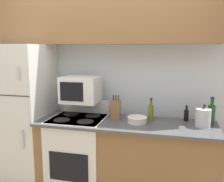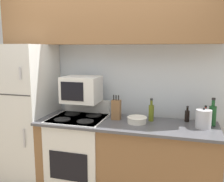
{
  "view_description": "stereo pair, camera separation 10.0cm",
  "coord_description": "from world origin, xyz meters",
  "px_view_note": "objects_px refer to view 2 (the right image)",
  "views": [
    {
      "loc": [
        0.82,
        -2.36,
        1.71
      ],
      "look_at": [
        0.17,
        0.27,
        1.25
      ],
      "focal_mm": 40.0,
      "sensor_mm": 36.0,
      "label": 1
    },
    {
      "loc": [
        0.92,
        -2.33,
        1.71
      ],
      "look_at": [
        0.17,
        0.27,
        1.25
      ],
      "focal_mm": 40.0,
      "sensor_mm": 36.0,
      "label": 2
    }
  ],
  "objects_px": {
    "microwave": "(81,89)",
    "kettle": "(203,119)",
    "bowl": "(137,120)",
    "refrigerator": "(27,114)",
    "bottle_wine_green": "(213,115)",
    "knife_block": "(116,110)",
    "bottle_soy_sauce": "(187,116)",
    "stove": "(79,153)",
    "bottle_hot_sauce": "(205,116)",
    "bottle_olive_oil": "(151,112)"
  },
  "relations": [
    {
      "from": "bottle_hot_sauce",
      "to": "bottle_wine_green",
      "type": "bearing_deg",
      "value": -38.48
    },
    {
      "from": "bowl",
      "to": "bottle_wine_green",
      "type": "xyz_separation_m",
      "value": [
        0.79,
        0.14,
        0.08
      ]
    },
    {
      "from": "bottle_soy_sauce",
      "to": "bottle_wine_green",
      "type": "height_order",
      "value": "bottle_wine_green"
    },
    {
      "from": "bowl",
      "to": "bottle_soy_sauce",
      "type": "distance_m",
      "value": 0.57
    },
    {
      "from": "kettle",
      "to": "knife_block",
      "type": "bearing_deg",
      "value": 176.48
    },
    {
      "from": "bottle_wine_green",
      "to": "stove",
      "type": "bearing_deg",
      "value": -174.3
    },
    {
      "from": "bowl",
      "to": "bottle_wine_green",
      "type": "distance_m",
      "value": 0.8
    },
    {
      "from": "microwave",
      "to": "bowl",
      "type": "xyz_separation_m",
      "value": [
        0.7,
        -0.11,
        -0.29
      ]
    },
    {
      "from": "knife_block",
      "to": "bottle_olive_oil",
      "type": "height_order",
      "value": "knife_block"
    },
    {
      "from": "refrigerator",
      "to": "bottle_hot_sauce",
      "type": "xyz_separation_m",
      "value": [
        2.16,
        0.15,
        0.1
      ]
    },
    {
      "from": "knife_block",
      "to": "bottle_wine_green",
      "type": "distance_m",
      "value": 1.05
    },
    {
      "from": "bowl",
      "to": "bottle_hot_sauce",
      "type": "bearing_deg",
      "value": 15.2
    },
    {
      "from": "refrigerator",
      "to": "bowl",
      "type": "relative_size",
      "value": 8.0
    },
    {
      "from": "refrigerator",
      "to": "stove",
      "type": "distance_m",
      "value": 0.85
    },
    {
      "from": "bottle_olive_oil",
      "to": "bottle_wine_green",
      "type": "distance_m",
      "value": 0.65
    },
    {
      "from": "stove",
      "to": "microwave",
      "type": "xyz_separation_m",
      "value": [
        -0.0,
        0.12,
        0.76
      ]
    },
    {
      "from": "stove",
      "to": "bottle_olive_oil",
      "type": "bearing_deg",
      "value": 9.03
    },
    {
      "from": "kettle",
      "to": "bottle_soy_sauce",
      "type": "bearing_deg",
      "value": 130.19
    },
    {
      "from": "microwave",
      "to": "kettle",
      "type": "xyz_separation_m",
      "value": [
        1.39,
        -0.09,
        -0.23
      ]
    },
    {
      "from": "refrigerator",
      "to": "bottle_soy_sauce",
      "type": "distance_m",
      "value": 1.98
    },
    {
      "from": "refrigerator",
      "to": "knife_block",
      "type": "relative_size",
      "value": 6.12
    },
    {
      "from": "stove",
      "to": "bottle_hot_sauce",
      "type": "height_order",
      "value": "bottle_hot_sauce"
    },
    {
      "from": "stove",
      "to": "bottle_hot_sauce",
      "type": "distance_m",
      "value": 1.52
    },
    {
      "from": "knife_block",
      "to": "stove",
      "type": "bearing_deg",
      "value": -168.74
    },
    {
      "from": "stove",
      "to": "knife_block",
      "type": "height_order",
      "value": "knife_block"
    },
    {
      "from": "bowl",
      "to": "bottle_soy_sauce",
      "type": "height_order",
      "value": "bottle_soy_sauce"
    },
    {
      "from": "bowl",
      "to": "stove",
      "type": "bearing_deg",
      "value": -179.47
    },
    {
      "from": "stove",
      "to": "bottle_soy_sauce",
      "type": "relative_size",
      "value": 5.94
    },
    {
      "from": "refrigerator",
      "to": "bottle_wine_green",
      "type": "xyz_separation_m",
      "value": [
        2.23,
        0.09,
        0.14
      ]
    },
    {
      "from": "bottle_hot_sauce",
      "to": "bottle_soy_sauce",
      "type": "bearing_deg",
      "value": 175.64
    },
    {
      "from": "stove",
      "to": "bottle_soy_sauce",
      "type": "xyz_separation_m",
      "value": [
        1.23,
        0.22,
        0.5
      ]
    },
    {
      "from": "stove",
      "to": "bowl",
      "type": "height_order",
      "value": "stove"
    },
    {
      "from": "bottle_hot_sauce",
      "to": "kettle",
      "type": "relative_size",
      "value": 0.92
    },
    {
      "from": "refrigerator",
      "to": "bowl",
      "type": "xyz_separation_m",
      "value": [
        1.44,
        -0.05,
        0.06
      ]
    },
    {
      "from": "microwave",
      "to": "bottle_soy_sauce",
      "type": "distance_m",
      "value": 1.26
    },
    {
      "from": "microwave",
      "to": "kettle",
      "type": "bearing_deg",
      "value": -3.56
    },
    {
      "from": "kettle",
      "to": "bottle_olive_oil",
      "type": "bearing_deg",
      "value": 169.3
    },
    {
      "from": "refrigerator",
      "to": "microwave",
      "type": "height_order",
      "value": "refrigerator"
    },
    {
      "from": "bowl",
      "to": "bottle_hot_sauce",
      "type": "distance_m",
      "value": 0.75
    },
    {
      "from": "stove",
      "to": "knife_block",
      "type": "xyz_separation_m",
      "value": [
        0.44,
        0.09,
        0.55
      ]
    },
    {
      "from": "microwave",
      "to": "bottle_olive_oil",
      "type": "bearing_deg",
      "value": 1.2
    },
    {
      "from": "refrigerator",
      "to": "knife_block",
      "type": "bearing_deg",
      "value": 1.47
    },
    {
      "from": "knife_block",
      "to": "bowl",
      "type": "distance_m",
      "value": 0.28
    },
    {
      "from": "refrigerator",
      "to": "kettle",
      "type": "relative_size",
      "value": 8.12
    },
    {
      "from": "refrigerator",
      "to": "bottle_soy_sauce",
      "type": "relative_size",
      "value": 9.77
    },
    {
      "from": "microwave",
      "to": "bowl",
      "type": "distance_m",
      "value": 0.77
    },
    {
      "from": "bottle_olive_oil",
      "to": "bottle_hot_sauce",
      "type": "bearing_deg",
      "value": 6.79
    },
    {
      "from": "bowl",
      "to": "kettle",
      "type": "height_order",
      "value": "kettle"
    },
    {
      "from": "microwave",
      "to": "bottle_wine_green",
      "type": "relative_size",
      "value": 1.44
    },
    {
      "from": "bowl",
      "to": "bottle_soy_sauce",
      "type": "xyz_separation_m",
      "value": [
        0.53,
        0.21,
        0.03
      ]
    }
  ]
}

